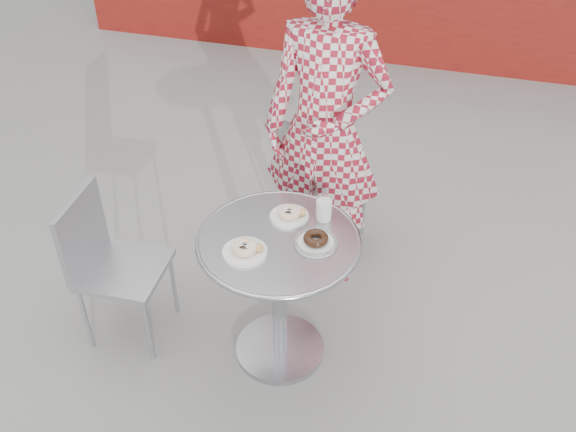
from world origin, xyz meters
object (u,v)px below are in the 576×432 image
(seated_person, at_px, (326,130))
(milk_cup, at_px, (324,209))
(plate_far, at_px, (290,214))
(plate_near, at_px, (245,249))
(chair_far, at_px, (323,205))
(bistro_table, at_px, (279,269))
(plate_checker, at_px, (316,241))
(chair_left, at_px, (127,293))

(seated_person, height_order, milk_cup, seated_person)
(plate_far, distance_m, plate_near, 0.31)
(chair_far, bearing_deg, seated_person, 119.07)
(chair_far, distance_m, plate_far, 0.90)
(bistro_table, distance_m, milk_cup, 0.34)
(plate_far, bearing_deg, plate_checker, -42.95)
(seated_person, relative_size, plate_checker, 9.39)
(plate_far, bearing_deg, bistro_table, -92.16)
(chair_left, relative_size, seated_person, 0.45)
(chair_left, relative_size, milk_cup, 6.73)
(bistro_table, bearing_deg, plate_far, 87.84)
(plate_far, distance_m, plate_checker, 0.22)
(plate_near, relative_size, milk_cup, 1.59)
(chair_far, bearing_deg, plate_far, 108.33)
(chair_far, distance_m, chair_left, 1.25)
(bistro_table, distance_m, plate_far, 0.26)
(chair_far, xyz_separation_m, milk_cup, (0.16, -0.72, 0.53))
(bistro_table, bearing_deg, plate_near, -130.52)
(milk_cup, bearing_deg, chair_left, -164.89)
(bistro_table, xyz_separation_m, chair_left, (-0.78, -0.06, -0.31))
(chair_far, height_order, plate_near, chair_far)
(plate_far, bearing_deg, chair_left, -164.24)
(bistro_table, relative_size, seated_person, 0.41)
(chair_far, height_order, chair_left, chair_far)
(bistro_table, bearing_deg, seated_person, 86.84)
(plate_near, relative_size, plate_checker, 1.01)
(bistro_table, distance_m, plate_near, 0.26)
(chair_far, relative_size, chair_left, 1.06)
(bistro_table, height_order, plate_near, plate_near)
(chair_far, xyz_separation_m, plate_far, (0.01, -0.75, 0.49))
(chair_left, height_order, plate_near, chair_left)
(seated_person, bearing_deg, plate_checker, -73.77)
(plate_checker, bearing_deg, plate_near, -152.53)
(chair_far, height_order, plate_far, chair_far)
(milk_cup, bearing_deg, seated_person, 102.92)
(plate_far, bearing_deg, milk_cup, 11.66)
(chair_left, bearing_deg, plate_checker, -87.77)
(chair_left, xyz_separation_m, plate_far, (0.79, 0.22, 0.51))
(milk_cup, bearing_deg, plate_near, -129.67)
(seated_person, distance_m, milk_cup, 0.53)
(bistro_table, distance_m, seated_person, 0.78)
(seated_person, bearing_deg, milk_cup, -71.13)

